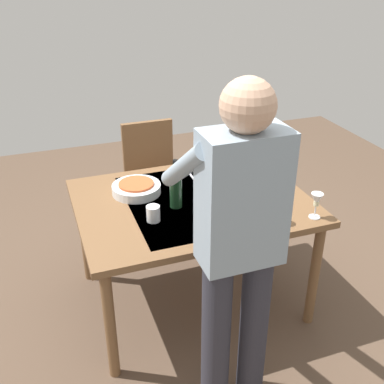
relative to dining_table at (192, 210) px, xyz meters
name	(u,v)px	position (x,y,z in m)	size (l,w,h in m)	color
ground_plane	(192,297)	(0.00, 0.00, -0.68)	(6.00, 6.00, 0.00)	brown
dining_table	(192,210)	(0.00, 0.00, 0.00)	(1.37, 1.05, 0.76)	brown
chair_near	(152,173)	(0.01, -0.91, -0.15)	(0.40, 0.40, 0.91)	#523019
person_server	(238,241)	(0.07, 0.79, 0.28)	(0.42, 0.61, 1.69)	#2D2D38
wine_bottle	(176,190)	(0.12, 0.05, 0.18)	(0.07, 0.07, 0.30)	black
wine_glass_left	(317,201)	(-0.58, 0.43, 0.18)	(0.07, 0.07, 0.15)	white
water_cup_near_left	(153,214)	(0.28, 0.16, 0.12)	(0.08, 0.08, 0.09)	silver
water_cup_near_right	(279,215)	(-0.36, 0.42, 0.12)	(0.07, 0.07, 0.10)	silver
serving_bowl_pasta	(136,188)	(0.29, -0.20, 0.11)	(0.30, 0.30, 0.07)	silver
side_bowl_salad	(247,171)	(-0.46, -0.19, 0.11)	(0.18, 0.18, 0.07)	silver
dinner_plate_near	(216,186)	(-0.20, -0.11, 0.08)	(0.23, 0.23, 0.01)	silver
dinner_plate_far	(214,209)	(-0.08, 0.16, 0.08)	(0.23, 0.23, 0.01)	silver
table_knife	(190,174)	(-0.11, -0.33, 0.08)	(0.01, 0.20, 0.01)	silver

